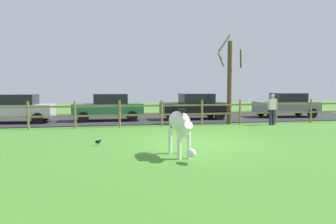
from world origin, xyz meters
name	(u,v)px	position (x,y,z in m)	size (l,w,h in m)	color
ground_plane	(195,143)	(0.00, 0.00, 0.00)	(60.00, 60.00, 0.00)	#47842D
parking_asphalt	(155,118)	(0.00, 9.30, 0.03)	(28.00, 7.40, 0.05)	#2D2D33
paddock_fence	(162,111)	(-0.31, 5.00, 0.76)	(21.49, 0.11, 1.33)	olive
bare_tree	(229,80)	(3.46, 5.31, 2.38)	(1.42, 1.41, 4.88)	#513A23
zebra	(180,125)	(-1.09, -2.19, 0.93)	(0.62, 1.93, 1.41)	white
crow_on_grass	(98,142)	(-3.43, 0.14, 0.13)	(0.21, 0.10, 0.20)	black
parked_car_silver	(16,108)	(-7.93, 7.73, 0.84)	(4.07, 2.02, 1.56)	#B7BABF
parked_car_grey	(286,105)	(8.54, 7.97, 0.84)	(4.11, 2.12, 1.56)	slate
parked_car_black	(195,106)	(2.23, 7.77, 0.84)	(4.01, 1.90, 1.56)	black
parked_car_green	(108,107)	(-2.94, 7.95, 0.84)	(4.02, 1.91, 1.56)	#236B38
visitor_near_fence	(272,108)	(5.48, 4.35, 0.91)	(0.37, 0.24, 1.64)	#232847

